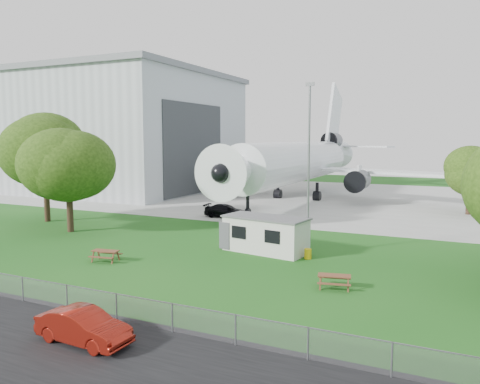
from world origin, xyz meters
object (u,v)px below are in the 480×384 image
at_px(hangar, 96,132).
at_px(picnic_east, 334,288).
at_px(picnic_west, 106,261).
at_px(car_centre_sedan, 84,327).
at_px(site_cabin, 266,234).
at_px(airliner, 299,160).

relative_size(hangar, picnic_east, 23.89).
bearing_deg(picnic_west, hangar, 122.54).
relative_size(picnic_west, car_centre_sedan, 0.43).
height_order(site_cabin, picnic_west, site_cabin).
distance_m(airliner, picnic_east, 39.43).
xyz_separation_m(hangar, airliner, (35.97, -0.14, -4.14)).
bearing_deg(site_cabin, hangar, 144.78).
distance_m(picnic_west, car_centre_sedan, 13.03).
height_order(airliner, picnic_west, airliner).
relative_size(hangar, airliner, 0.90).
bearing_deg(site_cabin, car_centre_sedan, -93.10).
relative_size(hangar, picnic_west, 23.89).
xyz_separation_m(airliner, car_centre_sedan, (6.33, -47.77, -4.58)).
distance_m(site_cabin, picnic_west, 11.36).
height_order(airliner, site_cabin, airliner).
bearing_deg(car_centre_sedan, hangar, 44.01).
height_order(hangar, site_cabin, hangar).
distance_m(picnic_west, picnic_east, 15.42).
height_order(hangar, car_centre_sedan, hangar).
bearing_deg(airliner, picnic_west, -92.37).
xyz_separation_m(airliner, picnic_east, (13.84, -36.54, -5.27)).
xyz_separation_m(hangar, picnic_east, (49.81, -36.68, -9.41)).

